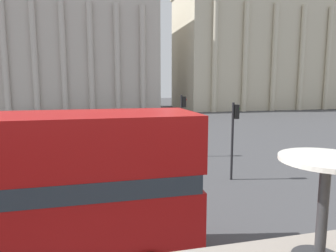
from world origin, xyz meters
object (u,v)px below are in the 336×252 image
object	(u,v)px
plaza_building_right	(264,52)
pedestrian_black	(120,122)
traffic_light_mid	(182,117)
traffic_light_near	(234,130)
plaza_building_left	(68,52)
cafe_dining_table	(325,186)

from	to	relation	value
plaza_building_right	pedestrian_black	xyz separation A→B (m)	(-31.38, -24.95, -10.30)
traffic_light_mid	plaza_building_right	bearing A→B (deg)	52.85
plaza_building_right	pedestrian_black	bearing A→B (deg)	-141.51
plaza_building_right	traffic_light_near	size ratio (longest dim) A/B	9.20
plaza_building_left	pedestrian_black	world-z (taller)	plaza_building_left
plaza_building_left	traffic_light_mid	size ratio (longest dim) A/B	7.67
plaza_building_left	pedestrian_black	bearing A→B (deg)	-75.19
plaza_building_right	traffic_light_mid	xyz separation A→B (m)	(-28.28, -37.32, -8.57)
plaza_building_left	plaza_building_right	world-z (taller)	plaza_building_right
pedestrian_black	plaza_building_left	bearing A→B (deg)	-75.26
plaza_building_right	traffic_light_mid	size ratio (longest dim) A/B	8.76
cafe_dining_table	plaza_building_left	size ratio (longest dim) A/B	0.02
traffic_light_near	traffic_light_mid	xyz separation A→B (m)	(-1.11, 5.25, 0.12)
cafe_dining_table	traffic_light_near	bearing A→B (deg)	66.44
plaza_building_right	pedestrian_black	size ratio (longest dim) A/B	22.14
cafe_dining_table	plaza_building_left	world-z (taller)	plaza_building_left
cafe_dining_table	plaza_building_left	distance (m)	56.56
plaza_building_right	pedestrian_black	distance (m)	41.39
plaza_building_right	cafe_dining_table	bearing A→B (deg)	-120.72
traffic_light_near	plaza_building_left	bearing A→B (deg)	104.26
cafe_dining_table	traffic_light_near	xyz separation A→B (m)	(5.15, 11.81, -1.57)
plaza_building_left	pedestrian_black	size ratio (longest dim) A/B	19.38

